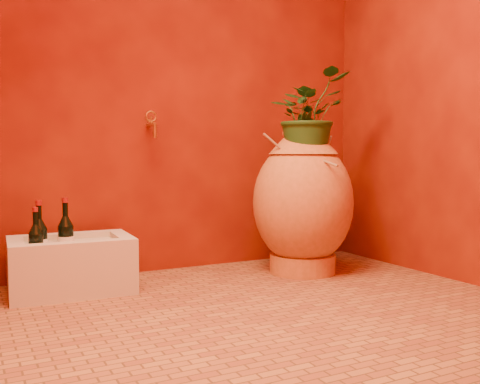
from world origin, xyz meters
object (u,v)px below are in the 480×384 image
amphora (303,202)px  stone_basin (71,266)px  wine_bottle_b (40,242)px  wine_bottle_a (66,239)px  wall_tap (152,123)px  wine_bottle_c (36,246)px

amphora → stone_basin: bearing=172.7°
amphora → wine_bottle_b: amphora is taller
stone_basin → wine_bottle_a: size_ratio=1.87×
stone_basin → amphora: bearing=-7.3°
amphora → stone_basin: size_ratio=1.38×
wall_tap → amphora: bearing=-24.8°
wine_bottle_a → wine_bottle_c: size_ratio=1.12×
amphora → wine_bottle_c: bearing=175.5°
stone_basin → wine_bottle_b: (-0.15, 0.00, 0.13)m
wine_bottle_c → stone_basin: bearing=16.3°
wine_bottle_a → wall_tap: wall_tap is taller
wine_bottle_a → wine_bottle_c: 0.16m
stone_basin → wine_bottle_c: wine_bottle_c is taller
stone_basin → wall_tap: 0.92m
wine_bottle_c → wall_tap: (0.67, 0.25, 0.62)m
wine_bottle_b → wall_tap: size_ratio=2.02×
wine_bottle_b → stone_basin: bearing=-1.1°
wine_bottle_b → wine_bottle_c: size_ratio=1.09×
wall_tap → wine_bottle_a: bearing=-159.6°
wine_bottle_a → wine_bottle_b: bearing=-177.1°
stone_basin → wine_bottle_a: wine_bottle_a is taller
wine_bottle_a → wine_bottle_c: (-0.15, -0.06, -0.01)m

